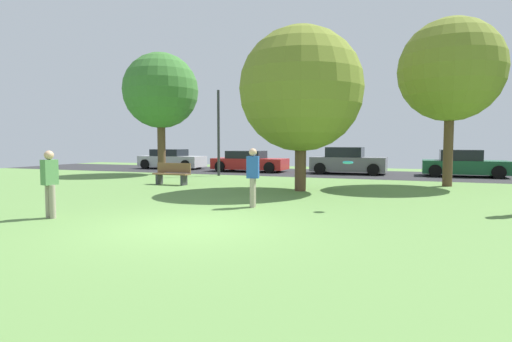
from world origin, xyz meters
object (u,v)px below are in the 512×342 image
object	(u,v)px
person_catcher	(253,175)
park_bench	(172,174)
oak_tree_right	(451,70)
parked_car_green	(463,164)
parked_car_silver	(171,160)
parked_car_red	(249,162)
oak_tree_left	(301,90)
person_bystander	(50,181)
street_lamp_post	(219,133)
parked_car_grey	(348,162)
birch_tree_lone	(161,91)
frisbee_disc	(348,163)

from	to	relation	value
person_catcher	park_bench	xyz separation A→B (m)	(-5.37, 4.39, -0.42)
oak_tree_right	parked_car_green	size ratio (longest dim) A/B	1.64
parked_car_silver	parked_car_red	world-z (taller)	parked_car_silver
oak_tree_right	parked_car_silver	world-z (taller)	oak_tree_right
oak_tree_left	parked_car_green	bearing A→B (deg)	55.94
oak_tree_left	park_bench	size ratio (longest dim) A/B	3.70
person_catcher	parked_car_green	distance (m)	14.87
oak_tree_left	person_bystander	distance (m)	8.88
person_bystander	parked_car_silver	distance (m)	18.23
oak_tree_right	street_lamp_post	bearing A→B (deg)	172.79
parked_car_grey	street_lamp_post	bearing A→B (deg)	-147.62
person_catcher	street_lamp_post	world-z (taller)	street_lamp_post
person_bystander	parked_car_red	size ratio (longest dim) A/B	0.35
birch_tree_lone	oak_tree_left	xyz separation A→B (m)	(9.29, -4.94, -0.93)
oak_tree_right	birch_tree_lone	distance (m)	14.47
birch_tree_lone	frisbee_disc	distance (m)	14.83
parked_car_silver	person_bystander	bearing A→B (deg)	-65.99
frisbee_disc	park_bench	world-z (taller)	frisbee_disc
parked_car_silver	oak_tree_left	bearing A→B (deg)	-38.95
person_catcher	parked_car_silver	xyz separation A→B (m)	(-11.22, 13.43, -0.27)
oak_tree_right	frisbee_disc	xyz separation A→B (m)	(-2.85, -7.38, -3.37)
parked_car_silver	park_bench	xyz separation A→B (m)	(5.84, -9.03, -0.15)
person_bystander	parked_car_grey	distance (m)	16.94
parked_car_silver	park_bench	size ratio (longest dim) A/B	2.76
person_catcher	person_bystander	xyz separation A→B (m)	(-3.80, -3.22, -0.02)
person_catcher	parked_car_red	world-z (taller)	person_catcher
oak_tree_left	parked_car_silver	xyz separation A→B (m)	(-11.42, 9.23, -3.05)
oak_tree_right	street_lamp_post	size ratio (longest dim) A/B	1.48
birch_tree_lone	oak_tree_left	world-z (taller)	birch_tree_lone
frisbee_disc	parked_car_green	bearing A→B (deg)	72.97
oak_tree_left	parked_car_grey	size ratio (longest dim) A/B	1.44
oak_tree_right	person_bystander	bearing A→B (deg)	-129.49
oak_tree_left	parked_car_silver	bearing A→B (deg)	141.05
parked_car_grey	street_lamp_post	distance (m)	7.46
frisbee_disc	parked_car_red	size ratio (longest dim) A/B	0.07
person_bystander	parked_car_green	bearing A→B (deg)	-19.55
birch_tree_lone	parked_car_silver	size ratio (longest dim) A/B	1.51
park_bench	parked_car_red	bearing A→B (deg)	-90.26
parked_car_grey	oak_tree_right	bearing A→B (deg)	-47.93
person_catcher	parked_car_silver	bearing A→B (deg)	119.01
frisbee_disc	parked_car_grey	world-z (taller)	parked_car_grey
person_catcher	person_bystander	bearing A→B (deg)	-150.60
person_catcher	person_bystander	size ratio (longest dim) A/B	1.02
oak_tree_right	parked_car_green	bearing A→B (deg)	78.71
birch_tree_lone	person_catcher	world-z (taller)	birch_tree_lone
street_lamp_post	parked_car_grey	bearing A→B (deg)	32.38
oak_tree_right	person_catcher	bearing A→B (deg)	-124.13
frisbee_disc	parked_car_red	xyz separation A→B (m)	(-7.81, 12.36, -0.65)
oak_tree_left	parked_car_silver	distance (m)	15.00
birch_tree_lone	parked_car_grey	bearing A→B (deg)	22.56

